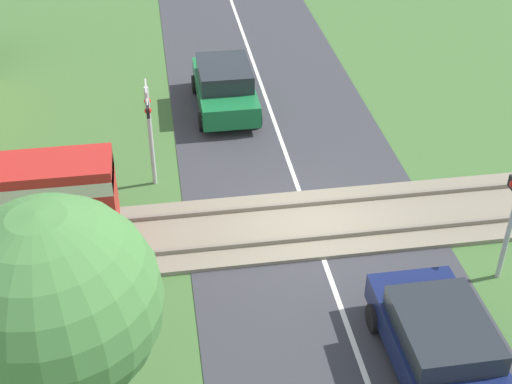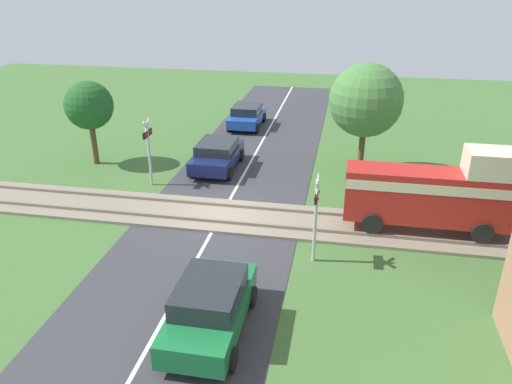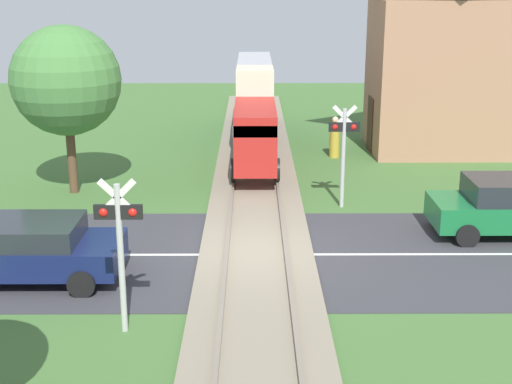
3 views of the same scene
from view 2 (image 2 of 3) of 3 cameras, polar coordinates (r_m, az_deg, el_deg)
The scene contains 10 objects.
ground_plane at distance 19.93m, azimuth -4.07°, elevation -2.83°, with size 60.00×60.00×0.00m, color #426B33.
road_surface at distance 19.93m, azimuth -4.07°, elevation -2.81°, with size 48.00×6.40×0.02m.
track_bed at distance 19.90m, azimuth -4.07°, elevation -2.66°, with size 2.80×48.00×0.24m.
car_near_crossing at distance 24.46m, azimuth -4.46°, elevation 4.32°, with size 4.01×2.04×1.40m.
car_far_side at distance 13.72m, azimuth -5.26°, elevation -12.84°, with size 4.03×1.96×1.55m.
car_behind_queue at distance 31.18m, azimuth -1.04°, elevation 8.76°, with size 3.76×1.92×1.37m.
crossing_signal_west_approach at distance 22.62m, azimuth -12.22°, elevation 5.44°, with size 0.90×0.18×3.07m.
crossing_signal_east_approach at distance 16.22m, azimuth 6.87°, elevation -1.84°, with size 0.90×0.18×3.07m.
tree_roadside_hedge at distance 23.59m, azimuth 12.45°, elevation 10.18°, with size 3.36×3.36×5.24m.
tree_beyond_track at distance 25.74m, azimuth -18.55°, elevation 9.32°, with size 2.34×2.34×4.16m.
Camera 2 is at (17.14, 4.65, 9.05)m, focal length 35.00 mm.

